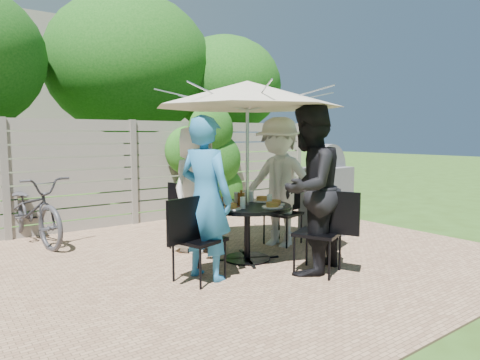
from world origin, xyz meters
TOP-DOWN VIEW (x-y plane):
  - backyard_envelope at (0.09, 10.29)m, footprint 60.00×60.00m
  - patio_table at (0.26, 0.06)m, footprint 1.39×1.39m
  - umbrella at (0.26, 0.06)m, footprint 2.95×2.95m
  - chair_back at (-0.06, 0.97)m, footprint 0.52×0.69m
  - person_back at (-0.02, 0.84)m, footprint 0.97×0.80m
  - chair_left at (-0.65, -0.26)m, footprint 0.72×0.56m
  - person_left at (-0.52, -0.22)m, footprint 0.63×0.76m
  - chair_front at (0.59, -0.85)m, footprint 0.62×0.74m
  - person_front at (0.54, -0.72)m, footprint 1.13×1.01m
  - chair_right at (1.17, 0.39)m, footprint 0.71×0.55m
  - person_right at (1.04, 0.34)m, footprint 1.04×1.34m
  - plate_back at (0.14, 0.40)m, footprint 0.26×0.26m
  - plate_left at (-0.08, -0.06)m, footprint 0.26×0.26m
  - plate_front at (0.38, -0.28)m, footprint 0.26×0.26m
  - plate_right at (0.60, 0.18)m, footprint 0.26×0.26m
  - plate_extra at (0.53, -0.16)m, footprint 0.24×0.24m
  - glass_back at (0.08, 0.27)m, footprint 0.07×0.07m
  - glass_left at (0.05, -0.13)m, footprint 0.07×0.07m
  - glass_front at (0.45, -0.15)m, footprint 0.07×0.07m
  - glass_right at (0.47, 0.25)m, footprint 0.07×0.07m
  - syrup_jug at (0.19, 0.09)m, footprint 0.09×0.09m
  - coffee_cup at (0.28, 0.30)m, footprint 0.08×0.08m
  - bicycle at (-1.74, 2.60)m, footprint 1.04×2.00m
  - bbq_grill at (2.09, 0.40)m, footprint 0.76×0.62m

SIDE VIEW (x-z plane):
  - chair_back at x=-0.06m, z-range -0.18..0.73m
  - chair_right at x=1.17m, z-range -0.19..0.75m
  - chair_left at x=-0.65m, z-range -0.19..0.76m
  - chair_front at x=0.59m, z-range -0.19..0.78m
  - patio_table at x=0.26m, z-range 0.14..0.86m
  - bicycle at x=-1.74m, z-range 0.00..1.00m
  - bbq_grill at x=2.09m, z-range -0.06..1.38m
  - plate_extra at x=0.53m, z-range 0.71..0.77m
  - plate_back at x=0.14m, z-range 0.71..0.77m
  - plate_left at x=-0.08m, z-range 0.71..0.77m
  - plate_front at x=0.38m, z-range 0.71..0.77m
  - plate_right at x=0.60m, z-range 0.71..0.77m
  - coffee_cup at x=0.28m, z-range 0.72..0.84m
  - glass_back at x=0.08m, z-range 0.72..0.86m
  - glass_left at x=0.05m, z-range 0.72..0.86m
  - glass_front at x=0.45m, z-range 0.72..0.86m
  - glass_right at x=0.47m, z-range 0.72..0.86m
  - syrup_jug at x=0.19m, z-range 0.72..0.88m
  - person_back at x=-0.02m, z-range 0.00..1.72m
  - person_left at x=-0.52m, z-range 0.00..1.80m
  - person_right at x=1.04m, z-range 0.00..1.83m
  - person_front at x=0.54m, z-range 0.00..1.94m
  - umbrella at x=0.26m, z-range 0.96..3.19m
  - backyard_envelope at x=0.09m, z-range 0.11..5.11m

